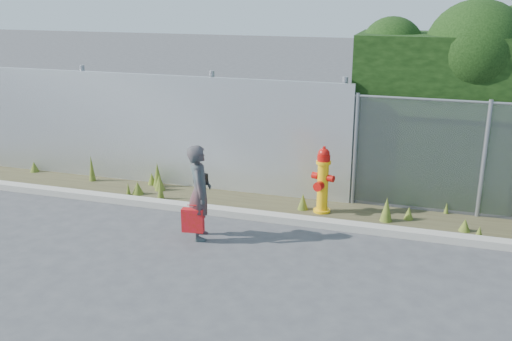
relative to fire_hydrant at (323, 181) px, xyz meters
The scene contains 8 objects.
ground 2.54m from the fire_hydrant, 104.09° to the right, with size 80.00×80.00×0.00m, color #3D3E40.
curb 1.00m from the fire_hydrant, 135.21° to the right, with size 16.00×0.22×0.12m, color #A19D91.
weed_strip 0.56m from the fire_hydrant, 168.03° to the left, with size 16.00×1.34×0.54m.
corrugated_fence 3.93m from the fire_hydrant, behind, with size 8.50×0.21×2.30m.
fire_hydrant is the anchor object (origin of this frame).
woman 2.29m from the fire_hydrant, 135.71° to the right, with size 0.55×0.36×1.51m, color #0D5758.
red_tote_bag 2.46m from the fire_hydrant, 133.39° to the right, with size 0.34×0.12×0.44m.
black_shoulder_bag 2.25m from the fire_hydrant, 137.89° to the right, with size 0.22×0.09×0.16m.
Camera 1 is at (2.26, -6.86, 3.76)m, focal length 40.00 mm.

